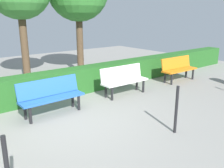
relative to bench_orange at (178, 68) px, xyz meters
name	(u,v)px	position (x,y,z in m)	size (l,w,h in m)	color
ground_plane	(69,122)	(4.91, 0.72, -0.48)	(20.02, 20.02, 0.00)	gray
bench_orange	(178,68)	(0.00, 0.00, 0.00)	(1.52, 0.50, 0.86)	orange
bench_white	(124,79)	(2.60, -0.04, 0.00)	(1.54, 0.48, 0.86)	white
bench_blue	(51,95)	(4.97, 0.01, 0.00)	(1.57, 0.50, 0.86)	blue
hedge_row	(73,81)	(3.76, -1.06, -0.09)	(16.02, 0.58, 0.77)	#266023
railing_post_mid	(176,110)	(3.43, 2.52, 0.02)	(0.06, 0.06, 1.00)	black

